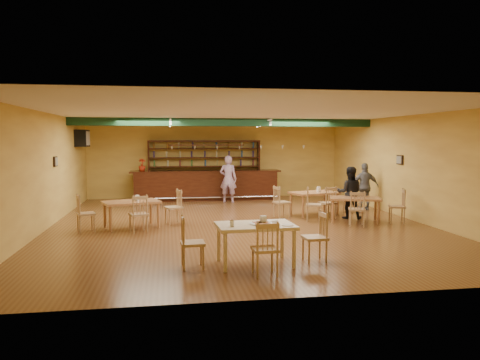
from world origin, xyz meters
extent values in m
plane|color=brown|center=(0.00, 0.00, 0.00)|extent=(12.00, 12.00, 0.00)
cube|color=#103219|center=(0.00, 2.80, 2.87)|extent=(10.00, 0.30, 0.25)
cube|color=silver|center=(-1.80, 3.40, 2.94)|extent=(0.05, 2.50, 0.05)
cube|color=silver|center=(1.40, 3.40, 2.94)|extent=(0.05, 2.50, 0.05)
cube|color=silver|center=(-4.80, 4.20, 2.35)|extent=(0.34, 0.70, 0.48)
cube|color=black|center=(-4.97, 1.00, 1.70)|extent=(0.04, 0.34, 0.28)
cube|color=black|center=(4.97, 0.50, 1.70)|extent=(0.04, 0.34, 0.28)
cube|color=black|center=(-0.46, 5.15, 0.56)|extent=(5.69, 0.85, 1.13)
cube|color=black|center=(-0.46, 5.78, 1.14)|extent=(4.40, 0.40, 2.28)
imported|color=#B02710|center=(-2.85, 5.15, 1.36)|extent=(0.34, 0.34, 0.47)
cube|color=#A7693B|center=(2.52, 1.11, 0.35)|extent=(1.59, 1.20, 0.70)
cube|color=#A7693B|center=(-2.86, -0.12, 0.35)|extent=(1.60, 1.25, 0.70)
cube|color=#A7693B|center=(3.27, -0.21, 0.34)|extent=(1.57, 1.22, 0.69)
cube|color=tan|center=(-0.34, -4.15, 0.38)|extent=(1.44, 0.96, 0.75)
cylinder|color=silver|center=(-0.24, -4.15, 0.76)|extent=(0.51, 0.51, 0.01)
cylinder|color=#EAE5C6|center=(-0.79, -4.30, 0.81)|extent=(0.08, 0.08, 0.11)
cube|color=white|center=(0.01, -3.94, 0.77)|extent=(0.24, 0.21, 0.03)
cube|color=silver|center=(-0.09, -4.09, 0.77)|extent=(0.33, 0.15, 0.00)
cylinder|color=white|center=(0.22, -4.35, 0.76)|extent=(0.23, 0.23, 0.01)
imported|color=#86499E|center=(0.29, 4.33, 0.86)|extent=(0.73, 0.59, 1.73)
imported|color=black|center=(3.32, 0.31, 0.76)|extent=(0.89, 0.79, 1.52)
imported|color=slate|center=(4.47, 1.79, 0.77)|extent=(0.95, 0.50, 1.54)
camera|label=1|loc=(-1.92, -12.28, 2.29)|focal=34.27mm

